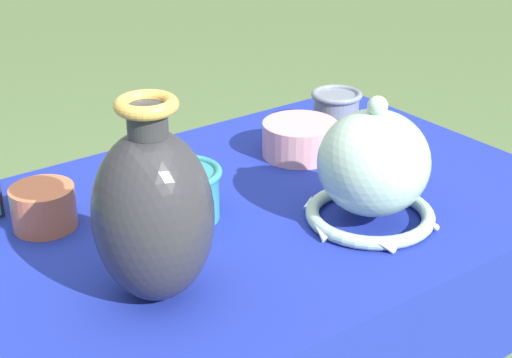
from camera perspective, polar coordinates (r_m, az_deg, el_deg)
display_table at (r=1.28m, az=-4.08°, el=-6.30°), size 1.28×0.70×0.69m
vase_tall_bulbous at (r=1.02m, az=-7.49°, el=-2.47°), size 0.16×0.16×0.28m
vase_dome_bell at (r=1.23m, az=8.50°, el=0.60°), size 0.22×0.21×0.21m
cup_wide_slate at (r=1.60m, az=5.85°, el=5.02°), size 0.10×0.10×0.08m
pot_squat_rose at (r=1.48m, az=3.21°, el=2.93°), size 0.14×0.14×0.06m
cup_wide_teal at (r=1.25m, az=-5.35°, el=-0.94°), size 0.13×0.13×0.09m
pot_squat_terracotta at (r=1.27m, az=-15.20°, el=-2.00°), size 0.10×0.10×0.07m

